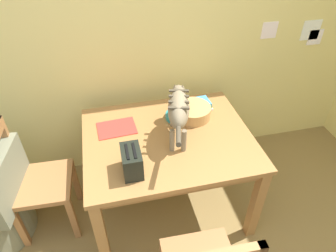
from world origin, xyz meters
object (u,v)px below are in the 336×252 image
object	(u,v)px
book_stack	(199,104)
saucer_bowl	(178,116)
coffee_mug	(179,109)
wicker_basket	(192,111)
dining_table	(168,146)
cat	(179,109)
magazine	(117,128)
toaster	(132,161)
wooden_chair_far	(36,183)

from	to	relation	value
book_stack	saucer_bowl	bearing A→B (deg)	-154.81
coffee_mug	wicker_basket	distance (m)	0.11
dining_table	coffee_mug	distance (m)	0.30
cat	magazine	xyz separation A→B (m)	(-0.43, 0.18, -0.24)
toaster	wooden_chair_far	xyz separation A→B (m)	(-0.69, 0.31, -0.37)
cat	book_stack	distance (m)	0.45
coffee_mug	toaster	xyz separation A→B (m)	(-0.43, -0.48, 0.00)
saucer_bowl	book_stack	size ratio (longest dim) A/B	0.97
coffee_mug	book_stack	bearing A→B (deg)	25.56
wicker_basket	wooden_chair_far	bearing A→B (deg)	-172.52
dining_table	wooden_chair_far	world-z (taller)	wooden_chair_far
cat	saucer_bowl	xyz separation A→B (m)	(0.06, 0.21, -0.22)
saucer_bowl	wicker_basket	bearing A→B (deg)	-5.11
cat	magazine	bearing A→B (deg)	171.67
magazine	book_stack	bearing A→B (deg)	6.39
dining_table	saucer_bowl	distance (m)	0.27
cat	wicker_basket	distance (m)	0.32
magazine	wicker_basket	bearing A→B (deg)	-2.06
book_stack	coffee_mug	bearing A→B (deg)	-154.44
coffee_mug	toaster	bearing A→B (deg)	-131.64
cat	coffee_mug	bearing A→B (deg)	89.16
dining_table	coffee_mug	world-z (taller)	coffee_mug
book_stack	dining_table	bearing A→B (deg)	-137.51
cat	book_stack	size ratio (longest dim) A/B	3.38
dining_table	magazine	distance (m)	0.41
cat	toaster	bearing A→B (deg)	-128.64
saucer_bowl	toaster	bearing A→B (deg)	-131.42
cat	magazine	distance (m)	0.52
saucer_bowl	wooden_chair_far	distance (m)	1.17
toaster	wicker_basket	bearing A→B (deg)	41.30
magazine	book_stack	world-z (taller)	book_stack
coffee_mug	cat	bearing A→B (deg)	-105.79
coffee_mug	toaster	world-z (taller)	toaster
wooden_chair_far	saucer_bowl	bearing A→B (deg)	101.22
coffee_mug	magazine	distance (m)	0.49
magazine	wooden_chair_far	world-z (taller)	wooden_chair_far
coffee_mug	magazine	size ratio (longest dim) A/B	0.48
magazine	cat	bearing A→B (deg)	-26.87
magazine	toaster	distance (m)	0.47
saucer_bowl	coffee_mug	world-z (taller)	coffee_mug
magazine	wicker_basket	xyz separation A→B (m)	(0.60, 0.02, 0.04)
dining_table	toaster	size ratio (longest dim) A/B	6.07
wicker_basket	cat	bearing A→B (deg)	-130.09
book_stack	wooden_chair_far	xyz separation A→B (m)	(-1.32, -0.27, -0.31)
cat	coffee_mug	xyz separation A→B (m)	(0.06, 0.21, -0.16)
book_stack	toaster	xyz separation A→B (m)	(-0.63, -0.58, 0.05)
dining_table	book_stack	bearing A→B (deg)	42.49
cat	wicker_basket	size ratio (longest dim) A/B	2.39
dining_table	magazine	world-z (taller)	magazine
coffee_mug	wooden_chair_far	xyz separation A→B (m)	(-1.12, -0.17, -0.36)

